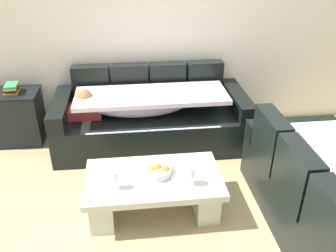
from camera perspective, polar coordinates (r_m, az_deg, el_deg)
The scene contains 11 objects.
ground_plane at distance 3.14m, azimuth 3.20°, elevation -17.67°, with size 14.00×14.00×0.00m, color tan.
back_wall at distance 4.40m, azimuth -1.09°, elevation 16.50°, with size 9.00×0.10×2.70m, color silver.
couch_along_wall at distance 4.23m, azimuth -3.07°, elevation 1.30°, with size 2.22×0.92×0.88m.
couch_near_window at distance 3.23m, azimuth 24.97°, elevation -11.36°, with size 0.92×1.99×0.88m.
coffee_table at distance 3.25m, azimuth -2.32°, elevation -10.08°, with size 1.20×0.68×0.38m.
fruit_bowl at distance 3.17m, azimuth -1.84°, elevation -7.08°, with size 0.28×0.28×0.10m.
wine_glass_near_left at distance 3.00m, azimuth -8.57°, elevation -8.07°, with size 0.07×0.07×0.17m.
wine_glass_near_right at distance 3.01m, azimuth 3.69°, elevation -7.56°, with size 0.07×0.07×0.17m.
open_magazine at distance 3.18m, azimuth 2.93°, elevation -7.79°, with size 0.28×0.21×0.01m, color white.
side_cabinet at distance 4.66m, azimuth -23.77°, elevation 1.27°, with size 0.72×0.44×0.64m.
book_stack_on_cabinet at distance 4.49m, azimuth -23.78°, elevation 5.52°, with size 0.16×0.22×0.11m.
Camera 1 is at (-0.42, -2.14, 2.26)m, focal length 38.10 mm.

